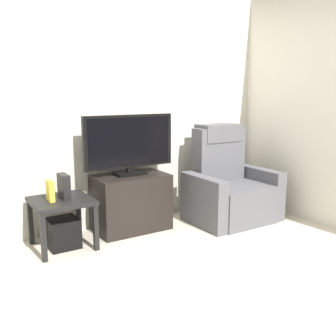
{
  "coord_description": "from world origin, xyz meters",
  "views": [
    {
      "loc": [
        -1.75,
        -2.72,
        1.45
      ],
      "look_at": [
        0.26,
        0.5,
        0.7
      ],
      "focal_mm": 41.41,
      "sensor_mm": 36.0,
      "label": 1
    }
  ],
  "objects_px": {
    "tv_stand": "(131,202)",
    "side_table": "(62,207)",
    "television": "(129,143)",
    "book_upright": "(50,191)",
    "subwoofer_box": "(63,233)",
    "recliner_armchair": "(229,187)",
    "game_console": "(64,186)"
  },
  "relations": [
    {
      "from": "television",
      "to": "recliner_armchair",
      "type": "xyz_separation_m",
      "value": [
        1.12,
        -0.29,
        -0.55
      ]
    },
    {
      "from": "television",
      "to": "recliner_armchair",
      "type": "relative_size",
      "value": 0.92
    },
    {
      "from": "tv_stand",
      "to": "television",
      "type": "bearing_deg",
      "value": 90.0
    },
    {
      "from": "side_table",
      "to": "subwoofer_box",
      "type": "relative_size",
      "value": 1.94
    },
    {
      "from": "tv_stand",
      "to": "book_upright",
      "type": "xyz_separation_m",
      "value": [
        -0.87,
        -0.11,
        0.27
      ]
    },
    {
      "from": "recliner_armchair",
      "to": "subwoofer_box",
      "type": "relative_size",
      "value": 3.88
    },
    {
      "from": "book_upright",
      "to": "recliner_armchair",
      "type": "bearing_deg",
      "value": -4.52
    },
    {
      "from": "tv_stand",
      "to": "television",
      "type": "relative_size",
      "value": 0.77
    },
    {
      "from": "tv_stand",
      "to": "television",
      "type": "height_order",
      "value": "television"
    },
    {
      "from": "tv_stand",
      "to": "subwoofer_box",
      "type": "distance_m",
      "value": 0.79
    },
    {
      "from": "tv_stand",
      "to": "game_console",
      "type": "xyz_separation_m",
      "value": [
        -0.73,
        -0.08,
        0.29
      ]
    },
    {
      "from": "tv_stand",
      "to": "recliner_armchair",
      "type": "bearing_deg",
      "value": -13.41
    },
    {
      "from": "subwoofer_box",
      "to": "book_upright",
      "type": "height_order",
      "value": "book_upright"
    },
    {
      "from": "book_upright",
      "to": "game_console",
      "type": "height_order",
      "value": "game_console"
    },
    {
      "from": "tv_stand",
      "to": "game_console",
      "type": "distance_m",
      "value": 0.79
    },
    {
      "from": "game_console",
      "to": "side_table",
      "type": "bearing_deg",
      "value": -164.05
    },
    {
      "from": "game_console",
      "to": "television",
      "type": "bearing_deg",
      "value": 7.69
    },
    {
      "from": "tv_stand",
      "to": "recliner_armchair",
      "type": "xyz_separation_m",
      "value": [
        1.12,
        -0.27,
        0.07
      ]
    },
    {
      "from": "subwoofer_box",
      "to": "book_upright",
      "type": "xyz_separation_m",
      "value": [
        -0.1,
        -0.02,
        0.43
      ]
    },
    {
      "from": "tv_stand",
      "to": "recliner_armchair",
      "type": "relative_size",
      "value": 0.71
    },
    {
      "from": "recliner_armchair",
      "to": "game_console",
      "type": "xyz_separation_m",
      "value": [
        -1.85,
        0.19,
        0.21
      ]
    },
    {
      "from": "book_upright",
      "to": "game_console",
      "type": "xyz_separation_m",
      "value": [
        0.14,
        0.03,
        0.02
      ]
    },
    {
      "from": "side_table",
      "to": "book_upright",
      "type": "xyz_separation_m",
      "value": [
        -0.1,
        -0.02,
        0.17
      ]
    },
    {
      "from": "tv_stand",
      "to": "side_table",
      "type": "relative_size",
      "value": 1.42
    },
    {
      "from": "recliner_armchair",
      "to": "side_table",
      "type": "height_order",
      "value": "recliner_armchair"
    },
    {
      "from": "recliner_armchair",
      "to": "subwoofer_box",
      "type": "height_order",
      "value": "recliner_armchair"
    },
    {
      "from": "subwoofer_box",
      "to": "recliner_armchair",
      "type": "bearing_deg",
      "value": -5.36
    },
    {
      "from": "television",
      "to": "book_upright",
      "type": "bearing_deg",
      "value": -171.55
    },
    {
      "from": "tv_stand",
      "to": "subwoofer_box",
      "type": "height_order",
      "value": "tv_stand"
    },
    {
      "from": "tv_stand",
      "to": "television",
      "type": "distance_m",
      "value": 0.63
    },
    {
      "from": "side_table",
      "to": "television",
      "type": "bearing_deg",
      "value": 8.07
    },
    {
      "from": "recliner_armchair",
      "to": "television",
      "type": "bearing_deg",
      "value": 177.38
    }
  ]
}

